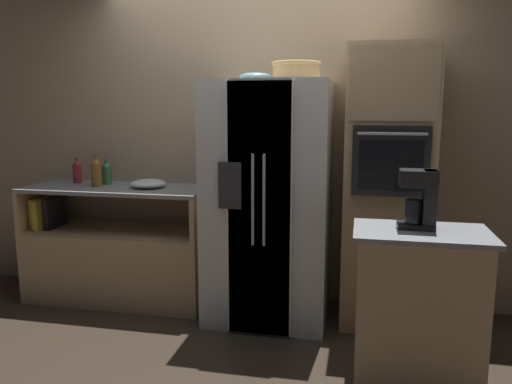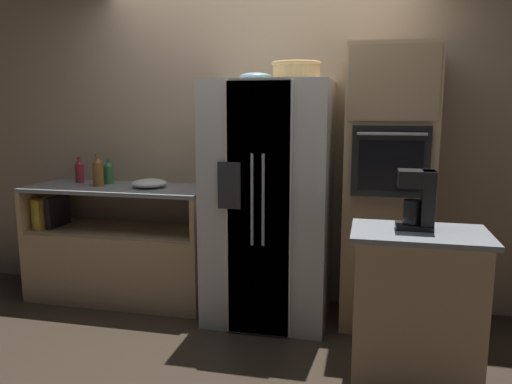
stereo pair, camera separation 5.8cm
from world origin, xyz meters
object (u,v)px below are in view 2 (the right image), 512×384
at_px(bottle_short, 109,172).
at_px(mixing_bowl, 149,183).
at_px(wall_oven, 387,188).
at_px(coffee_maker, 420,197).
at_px(bottle_tall, 98,171).
at_px(wicker_basket, 296,70).
at_px(fruit_bowl, 256,77).
at_px(refrigerator, 269,202).
at_px(bottle_wide, 79,171).

height_order(bottle_short, mixing_bowl, bottle_short).
bearing_deg(mixing_bowl, wall_oven, -0.36).
bearing_deg(wall_oven, coffee_maker, -79.78).
bearing_deg(mixing_bowl, bottle_tall, -177.55).
relative_size(wall_oven, wicker_basket, 5.78).
distance_m(wall_oven, bottle_tall, 2.29).
distance_m(fruit_bowl, bottle_short, 1.53).
bearing_deg(mixing_bowl, fruit_bowl, -5.33).
relative_size(mixing_bowl, coffee_maker, 0.85).
xyz_separation_m(wicker_basket, bottle_tall, (-1.63, 0.10, -0.77)).
xyz_separation_m(wall_oven, bottle_short, (-2.27, 0.12, 0.04)).
xyz_separation_m(fruit_bowl, mixing_bowl, (-0.89, 0.08, -0.82)).
xyz_separation_m(fruit_bowl, coffee_maker, (1.10, -0.74, -0.71)).
distance_m(bottle_short, mixing_bowl, 0.44).
relative_size(bottle_tall, bottle_short, 1.27).
height_order(refrigerator, bottle_wide, refrigerator).
height_order(wall_oven, bottle_wide, wall_oven).
distance_m(wicker_basket, mixing_bowl, 1.48).
bearing_deg(bottle_tall, coffee_maker, -18.26).
relative_size(refrigerator, bottle_wide, 8.13).
bearing_deg(bottle_short, wall_oven, -3.06).
bearing_deg(wicker_basket, mixing_bowl, 174.17).
bearing_deg(coffee_maker, bottle_tall, 161.74).
height_order(wall_oven, bottle_short, wall_oven).
distance_m(wall_oven, fruit_bowl, 1.24).
bearing_deg(wall_oven, bottle_short, 176.94).
distance_m(fruit_bowl, bottle_wide, 1.78).
bearing_deg(bottle_wide, refrigerator, -7.35).
xyz_separation_m(wall_oven, mixing_bowl, (-1.85, 0.01, -0.03)).
bearing_deg(bottle_short, refrigerator, -8.20).
bearing_deg(fruit_bowl, bottle_tall, 177.22).
relative_size(fruit_bowl, bottle_tall, 0.87).
xyz_separation_m(bottle_tall, coffee_maker, (2.43, -0.80, 0.03)).
bearing_deg(bottle_wide, fruit_bowl, -7.45).
bearing_deg(coffee_maker, wall_oven, 100.22).
relative_size(refrigerator, wall_oven, 0.88).
distance_m(bottle_tall, coffee_maker, 2.56).
bearing_deg(bottle_tall, refrigerator, -3.01).
height_order(bottle_tall, mixing_bowl, bottle_tall).
distance_m(fruit_bowl, coffee_maker, 1.50).
height_order(wicker_basket, bottle_wide, wicker_basket).
height_order(bottle_short, coffee_maker, coffee_maker).
bearing_deg(refrigerator, bottle_short, 171.80).
bearing_deg(fruit_bowl, bottle_wide, 172.55).
relative_size(refrigerator, mixing_bowl, 6.31).
relative_size(wicker_basket, fruit_bowl, 1.51).
height_order(bottle_tall, bottle_short, bottle_tall).
relative_size(wicker_basket, bottle_tall, 1.31).
bearing_deg(refrigerator, bottle_wide, 172.65).
height_order(refrigerator, bottle_short, refrigerator).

